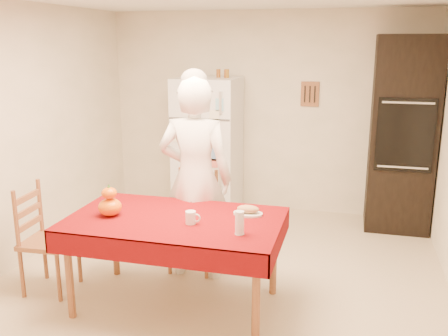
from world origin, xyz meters
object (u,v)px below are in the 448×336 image
(wine_glass, at_px, (240,223))
(chair_left, at_px, (42,235))
(seated_woman, at_px, (195,179))
(coffee_mug, at_px, (191,218))
(refrigerator, at_px, (208,147))
(bread_plate, at_px, (248,214))
(dining_table, at_px, (175,226))
(pumpkin_lower, at_px, (110,207))
(chair_far, at_px, (195,216))
(oven_cabinet, at_px, (402,135))

(wine_glass, bearing_deg, chair_left, 174.44)
(seated_woman, distance_m, coffee_mug, 0.72)
(refrigerator, distance_m, chair_left, 2.50)
(refrigerator, xyz_separation_m, bread_plate, (0.95, -2.09, -0.08))
(dining_table, distance_m, pumpkin_lower, 0.55)
(bread_plate, bearing_deg, dining_table, -158.00)
(refrigerator, xyz_separation_m, seated_woman, (0.39, -1.71, 0.07))
(chair_far, distance_m, chair_left, 1.38)
(refrigerator, distance_m, oven_cabinet, 2.29)
(pumpkin_lower, bearing_deg, bread_plate, 15.37)
(dining_table, xyz_separation_m, chair_far, (-0.08, 0.76, -0.18))
(oven_cabinet, xyz_separation_m, coffee_mug, (-1.71, -2.45, -0.29))
(refrigerator, bearing_deg, coffee_mug, -76.67)
(coffee_mug, bearing_deg, dining_table, 151.26)
(chair_far, height_order, wine_glass, chair_far)
(refrigerator, bearing_deg, bread_plate, -65.46)
(dining_table, relative_size, seated_woman, 0.92)
(chair_far, relative_size, pumpkin_lower, 5.00)
(refrigerator, xyz_separation_m, chair_left, (-0.81, -2.34, -0.34))
(dining_table, distance_m, bread_plate, 0.60)
(dining_table, relative_size, bread_plate, 7.08)
(coffee_mug, bearing_deg, refrigerator, 103.33)
(seated_woman, bearing_deg, chair_left, 24.81)
(chair_far, distance_m, pumpkin_lower, 1.00)
(chair_left, xyz_separation_m, seated_woman, (1.20, 0.63, 0.41))
(pumpkin_lower, bearing_deg, refrigerator, 87.13)
(oven_cabinet, height_order, chair_left, oven_cabinet)
(dining_table, height_order, chair_far, chair_far)
(bread_plate, bearing_deg, pumpkin_lower, -164.63)
(coffee_mug, height_order, wine_glass, wine_glass)
(oven_cabinet, height_order, bread_plate, oven_cabinet)
(seated_woman, bearing_deg, dining_table, 88.81)
(chair_left, bearing_deg, oven_cabinet, -55.35)
(seated_woman, distance_m, wine_glass, 1.00)
(dining_table, relative_size, coffee_mug, 17.00)
(chair_left, height_order, seated_woman, seated_woman)
(chair_left, bearing_deg, seated_woman, -65.38)
(refrigerator, height_order, pumpkin_lower, refrigerator)
(dining_table, bearing_deg, seated_woman, 91.66)
(chair_far, relative_size, chair_left, 1.00)
(oven_cabinet, relative_size, chair_far, 2.32)
(coffee_mug, bearing_deg, bread_plate, 38.92)
(coffee_mug, bearing_deg, oven_cabinet, 55.01)
(seated_woman, bearing_deg, bread_plate, 143.55)
(chair_far, relative_size, seated_woman, 0.52)
(bread_plate, bearing_deg, chair_far, 139.44)
(oven_cabinet, relative_size, chair_left, 2.32)
(oven_cabinet, height_order, dining_table, oven_cabinet)
(dining_table, bearing_deg, refrigerator, 99.96)
(chair_far, xyz_separation_m, wine_glass, (0.65, -0.96, 0.34))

